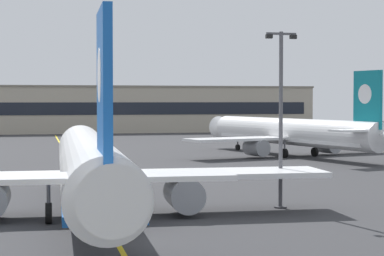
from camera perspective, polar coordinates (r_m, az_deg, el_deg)
name	(u,v)px	position (r m, az deg, el deg)	size (l,w,h in m)	color
ground_plane	(132,243)	(39.80, -4.68, -8.92)	(400.00, 400.00, 0.00)	#353538
taxiway_centreline	(82,182)	(69.27, -8.57, -4.16)	(0.30, 180.00, 0.01)	yellow
airliner_foreground	(89,166)	(47.97, -8.00, -2.96)	(32.22, 41.52, 11.65)	white
airliner_background	(292,133)	(99.51, 7.81, -0.37)	(30.58, 38.85, 11.07)	white
apron_lamp_post	(281,116)	(52.02, 6.94, 0.95)	(2.24, 0.90, 12.47)	#515156
terminal_building	(70,109)	(170.70, -9.49, 1.45)	(115.31, 12.40, 10.87)	#B2A893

